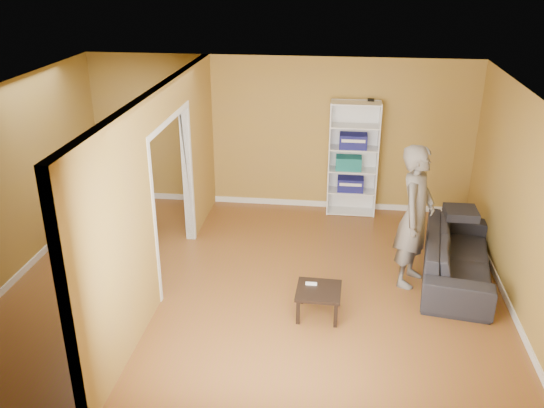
{
  "coord_description": "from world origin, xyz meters",
  "views": [
    {
      "loc": [
        1.04,
        -6.61,
        4.05
      ],
      "look_at": [
        0.2,
        0.2,
        1.1
      ],
      "focal_mm": 38.0,
      "sensor_mm": 36.0,
      "label": 1
    }
  ],
  "objects_px": {
    "person": "(417,205)",
    "chair_left": "(64,204)",
    "sofa": "(458,249)",
    "chair_near": "(101,226)",
    "chair_far": "(125,196)",
    "dining_table": "(109,199)",
    "coffee_table": "(319,293)",
    "bookshelf": "(353,158)"
  },
  "relations": [
    {
      "from": "person",
      "to": "chair_left",
      "type": "xyz_separation_m",
      "value": [
        -5.26,
        0.84,
        -0.63
      ]
    },
    {
      "from": "sofa",
      "to": "chair_near",
      "type": "relative_size",
      "value": 2.26
    },
    {
      "from": "person",
      "to": "sofa",
      "type": "bearing_deg",
      "value": -50.51
    },
    {
      "from": "chair_left",
      "to": "sofa",
      "type": "bearing_deg",
      "value": 60.67
    },
    {
      "from": "chair_left",
      "to": "chair_far",
      "type": "bearing_deg",
      "value": 97.56
    },
    {
      "from": "person",
      "to": "chair_near",
      "type": "distance_m",
      "value": 4.43
    },
    {
      "from": "dining_table",
      "to": "chair_near",
      "type": "xyz_separation_m",
      "value": [
        0.1,
        -0.63,
        -0.16
      ]
    },
    {
      "from": "sofa",
      "to": "chair_far",
      "type": "height_order",
      "value": "chair_far"
    },
    {
      "from": "coffee_table",
      "to": "person",
      "type": "bearing_deg",
      "value": 38.86
    },
    {
      "from": "person",
      "to": "coffee_table",
      "type": "bearing_deg",
      "value": 151.29
    },
    {
      "from": "sofa",
      "to": "chair_near",
      "type": "distance_m",
      "value": 5.02
    },
    {
      "from": "dining_table",
      "to": "sofa",
      "type": "bearing_deg",
      "value": -6.67
    },
    {
      "from": "sofa",
      "to": "coffee_table",
      "type": "relative_size",
      "value": 4.11
    },
    {
      "from": "coffee_table",
      "to": "chair_far",
      "type": "relative_size",
      "value": 0.55
    },
    {
      "from": "coffee_table",
      "to": "chair_far",
      "type": "height_order",
      "value": "chair_far"
    },
    {
      "from": "person",
      "to": "bookshelf",
      "type": "distance_m",
      "value": 2.4
    },
    {
      "from": "sofa",
      "to": "coffee_table",
      "type": "distance_m",
      "value": 2.17
    },
    {
      "from": "bookshelf",
      "to": "dining_table",
      "type": "bearing_deg",
      "value": -158.34
    },
    {
      "from": "dining_table",
      "to": "chair_left",
      "type": "bearing_deg",
      "value": 177.02
    },
    {
      "from": "coffee_table",
      "to": "bookshelf",
      "type": "bearing_deg",
      "value": 82.96
    },
    {
      "from": "chair_near",
      "to": "chair_far",
      "type": "bearing_deg",
      "value": 73.74
    },
    {
      "from": "chair_left",
      "to": "person",
      "type": "bearing_deg",
      "value": 57.8
    },
    {
      "from": "bookshelf",
      "to": "chair_near",
      "type": "distance_m",
      "value": 4.18
    },
    {
      "from": "coffee_table",
      "to": "chair_near",
      "type": "xyz_separation_m",
      "value": [
        -3.19,
        1.12,
        0.18
      ]
    },
    {
      "from": "coffee_table",
      "to": "chair_left",
      "type": "relative_size",
      "value": 0.54
    },
    {
      "from": "person",
      "to": "chair_left",
      "type": "bearing_deg",
      "value": 103.39
    },
    {
      "from": "dining_table",
      "to": "bookshelf",
      "type": "bearing_deg",
      "value": 21.66
    },
    {
      "from": "dining_table",
      "to": "chair_near",
      "type": "height_order",
      "value": "chair_near"
    },
    {
      "from": "bookshelf",
      "to": "dining_table",
      "type": "xyz_separation_m",
      "value": [
        -3.69,
        -1.47,
        -0.31
      ]
    },
    {
      "from": "chair_far",
      "to": "dining_table",
      "type": "bearing_deg",
      "value": 102.04
    },
    {
      "from": "sofa",
      "to": "coffee_table",
      "type": "height_order",
      "value": "sofa"
    },
    {
      "from": "chair_left",
      "to": "chair_near",
      "type": "height_order",
      "value": "chair_left"
    },
    {
      "from": "bookshelf",
      "to": "chair_near",
      "type": "xyz_separation_m",
      "value": [
        -3.59,
        -2.1,
        -0.48
      ]
    },
    {
      "from": "sofa",
      "to": "dining_table",
      "type": "bearing_deg",
      "value": 92.06
    },
    {
      "from": "bookshelf",
      "to": "dining_table",
      "type": "relative_size",
      "value": 1.65
    },
    {
      "from": "sofa",
      "to": "chair_left",
      "type": "height_order",
      "value": "chair_left"
    },
    {
      "from": "sofa",
      "to": "chair_far",
      "type": "distance_m",
      "value": 5.22
    },
    {
      "from": "coffee_table",
      "to": "dining_table",
      "type": "xyz_separation_m",
      "value": [
        -3.3,
        1.75,
        0.35
      ]
    },
    {
      "from": "person",
      "to": "bookshelf",
      "type": "relative_size",
      "value": 1.17
    },
    {
      "from": "bookshelf",
      "to": "coffee_table",
      "type": "height_order",
      "value": "bookshelf"
    },
    {
      "from": "coffee_table",
      "to": "chair_near",
      "type": "bearing_deg",
      "value": 160.62
    },
    {
      "from": "sofa",
      "to": "chair_left",
      "type": "distance_m",
      "value": 5.94
    }
  ]
}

